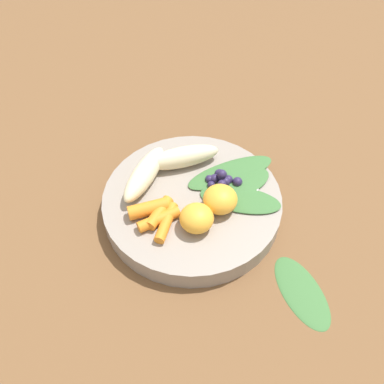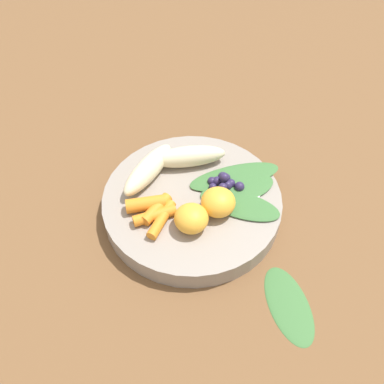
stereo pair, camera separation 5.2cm
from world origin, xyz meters
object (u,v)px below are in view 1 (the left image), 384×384
(bowl, at_px, (192,203))
(kale_leaf_stray, at_px, (302,291))
(orange_segment_near, at_px, (220,199))
(banana_peeled_left, at_px, (144,174))
(banana_peeled_right, at_px, (182,157))

(bowl, bearing_deg, kale_leaf_stray, 47.40)
(orange_segment_near, bearing_deg, bowl, -116.09)
(banana_peeled_left, xyz_separation_m, banana_peeled_right, (-0.03, 0.05, 0.00))
(orange_segment_near, bearing_deg, kale_leaf_stray, 42.77)
(bowl, height_order, banana_peeled_right, banana_peeled_right)
(orange_segment_near, distance_m, kale_leaf_stray, 0.16)
(orange_segment_near, height_order, kale_leaf_stray, orange_segment_near)
(banana_peeled_left, bearing_deg, bowl, 89.05)
(banana_peeled_right, relative_size, kale_leaf_stray, 1.03)
(bowl, bearing_deg, orange_segment_near, 63.91)
(bowl, bearing_deg, banana_peeled_right, -166.04)
(banana_peeled_right, xyz_separation_m, orange_segment_near, (0.08, 0.05, 0.00))
(banana_peeled_left, bearing_deg, orange_segment_near, 87.75)
(banana_peeled_left, distance_m, kale_leaf_stray, 0.27)
(banana_peeled_left, height_order, banana_peeled_right, same)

